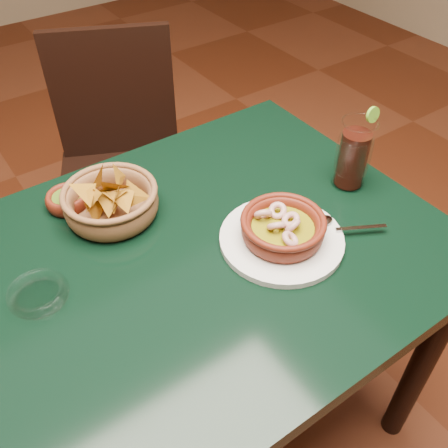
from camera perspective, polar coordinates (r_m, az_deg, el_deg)
ground at (r=1.63m, az=-4.81°, el=-22.92°), size 7.00×7.00×0.00m
dining_table at (r=1.08m, az=-6.81°, el=-8.54°), size 1.20×0.80×0.75m
dining_chair at (r=1.72m, az=-11.54°, el=6.94°), size 0.56×0.56×0.91m
shrimp_plate at (r=1.03m, az=6.71°, el=-0.75°), size 0.33×0.26×0.08m
chip_basket at (r=1.11m, az=-12.81°, el=2.52°), size 0.24×0.24×0.15m
guacamole_ramekin at (r=1.17m, az=-17.43°, el=2.68°), size 0.12×0.12×0.04m
cola_drink at (r=1.18m, az=14.57°, el=7.69°), size 0.17×0.17×0.19m
glass_ashtray at (r=1.00m, az=-20.46°, el=-7.50°), size 0.12×0.12×0.03m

